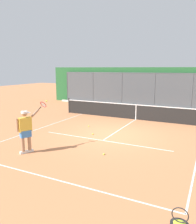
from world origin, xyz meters
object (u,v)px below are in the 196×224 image
object	(u,v)px
tennis_ball_near_baseline	(89,126)
tennis_ball_mid_court	(93,134)
tennis_player	(26,129)
tennis_ball_near_net	(104,154)

from	to	relation	value
tennis_ball_near_baseline	tennis_ball_mid_court	xyz separation A→B (m)	(-0.91, 1.22, 0.00)
tennis_player	tennis_ball_near_net	size ratio (longest dim) A/B	29.09
tennis_player	tennis_ball_mid_court	world-z (taller)	tennis_player
tennis_ball_near_baseline	tennis_player	bearing A→B (deg)	87.63
tennis_player	tennis_ball_near_net	xyz separation A→B (m)	(-2.73, -1.11, -0.92)
tennis_ball_near_net	tennis_ball_mid_court	distance (m)	2.71
tennis_ball_near_baseline	tennis_ball_near_net	bearing A→B (deg)	126.88
tennis_ball_mid_court	tennis_player	bearing A→B (deg)	71.46
tennis_player	tennis_ball_near_baseline	distance (m)	4.60
tennis_ball_near_net	tennis_ball_near_baseline	bearing A→B (deg)	-53.12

